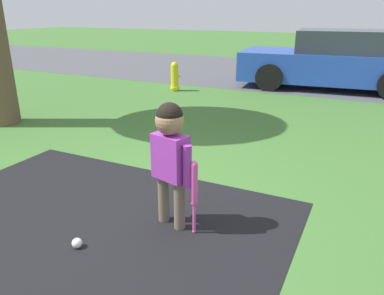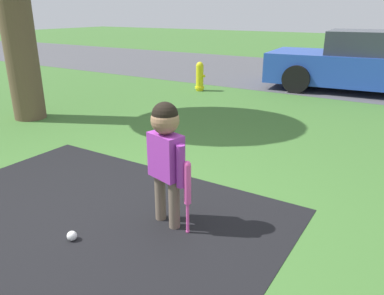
% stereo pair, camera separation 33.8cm
% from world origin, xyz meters
% --- Properties ---
extents(ground_plane, '(60.00, 60.00, 0.00)m').
position_xyz_m(ground_plane, '(0.00, 0.00, 0.00)').
color(ground_plane, '#3D6B2D').
extents(street_strip, '(40.00, 6.00, 0.01)m').
position_xyz_m(street_strip, '(0.00, 8.83, 0.00)').
color(street_strip, '#4C4C51').
rests_on(street_strip, ground).
extents(child, '(0.43, 0.23, 1.08)m').
position_xyz_m(child, '(0.40, 0.10, 0.70)').
color(child, '#6B5B4C').
rests_on(child, ground).
extents(baseball_bat, '(0.06, 0.06, 0.65)m').
position_xyz_m(baseball_bat, '(0.63, 0.06, 0.42)').
color(baseball_bat, '#E54CA5').
rests_on(baseball_bat, ground).
extents(sports_ball, '(0.08, 0.08, 0.08)m').
position_xyz_m(sports_ball, '(-0.10, -0.53, 0.04)').
color(sports_ball, white).
rests_on(sports_ball, ground).
extents(fire_hydrant, '(0.24, 0.21, 0.65)m').
position_xyz_m(fire_hydrant, '(-2.30, 5.13, 0.32)').
color(fire_hydrant, yellow).
rests_on(fire_hydrant, ground).
extents(parked_car, '(4.22, 2.24, 1.32)m').
position_xyz_m(parked_car, '(0.85, 7.05, 0.62)').
color(parked_car, '#2347AD').
rests_on(parked_car, ground).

